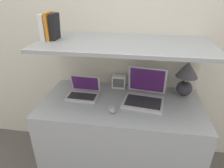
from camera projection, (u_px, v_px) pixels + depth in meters
The scene contains 12 objects.
wall_back at pixel (127, 39), 1.82m from camera, with size 6.00×0.05×2.40m.
desk at pixel (121, 138), 1.83m from camera, with size 1.32×0.67×0.78m.
back_riser at pixel (125, 97), 2.04m from camera, with size 1.32×0.04×1.23m.
shelf at pixel (124, 44), 1.51m from camera, with size 1.32×0.60×0.03m.
table_lamp at pixel (186, 76), 1.68m from camera, with size 0.18×0.18×0.31m.
laptop_large at pixel (145, 95), 1.65m from camera, with size 0.36×0.35×0.26m.
laptop_small at pixel (83, 92), 1.72m from camera, with size 0.27×0.21×0.17m.
computer_mouse at pixel (112, 109), 1.53m from camera, with size 0.08×0.11×0.04m.
router_box at pixel (119, 82), 1.86m from camera, with size 0.13×0.07×0.12m.
book_white at pixel (45, 27), 1.55m from camera, with size 0.04×0.15×0.19m.
book_orange at pixel (50, 26), 1.54m from camera, with size 0.02×0.14×0.20m.
book_black at pixel (55, 27), 1.53m from camera, with size 0.05×0.12×0.20m.
Camera 1 is at (0.14, -1.08, 1.65)m, focal length 32.00 mm.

